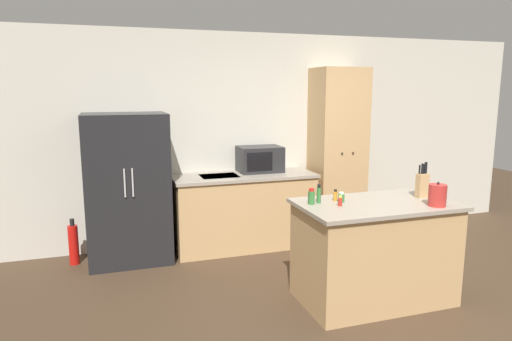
{
  "coord_description": "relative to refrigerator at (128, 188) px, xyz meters",
  "views": [
    {
      "loc": [
        -2.08,
        -3.19,
        1.91
      ],
      "look_at": [
        -0.57,
        1.4,
        1.05
      ],
      "focal_mm": 32.0,
      "sensor_mm": 36.0,
      "label": 1
    }
  ],
  "objects": [
    {
      "name": "pantry_cabinet",
      "position": [
        2.64,
        0.09,
        0.26
      ],
      "size": [
        0.63,
        0.54,
        2.18
      ],
      "color": "tan",
      "rests_on": "ground_plane"
    },
    {
      "name": "wall_back",
      "position": [
        1.89,
        0.37,
        0.47
      ],
      "size": [
        7.2,
        0.06,
        2.6
      ],
      "color": "beige",
      "rests_on": "ground_plane"
    },
    {
      "name": "spice_bottle_pale_salt",
      "position": [
        1.57,
        -1.58,
        0.17
      ],
      "size": [
        0.04,
        0.04,
        0.17
      ],
      "color": "#337033",
      "rests_on": "kitchen_island"
    },
    {
      "name": "knife_block",
      "position": [
        2.57,
        -1.69,
        0.21
      ],
      "size": [
        0.1,
        0.07,
        0.33
      ],
      "color": "tan",
      "rests_on": "kitchen_island"
    },
    {
      "name": "spice_bottle_green_herb",
      "position": [
        1.77,
        -1.62,
        0.13
      ],
      "size": [
        0.06,
        0.06,
        0.09
      ],
      "color": "#337033",
      "rests_on": "kitchen_island"
    },
    {
      "name": "back_counter",
      "position": [
        1.35,
        0.03,
        -0.37
      ],
      "size": [
        1.72,
        0.68,
        0.9
      ],
      "color": "tan",
      "rests_on": "ground_plane"
    },
    {
      "name": "kettle",
      "position": [
        2.49,
        -2.0,
        0.18
      ],
      "size": [
        0.15,
        0.15,
        0.21
      ],
      "color": "#B72D28",
      "rests_on": "kitchen_island"
    },
    {
      "name": "spice_bottle_amber_oil",
      "position": [
        1.75,
        -1.55,
        0.14
      ],
      "size": [
        0.04,
        0.04,
        0.1
      ],
      "color": "orange",
      "rests_on": "kitchen_island"
    },
    {
      "name": "spice_bottle_tall_dark",
      "position": [
        1.49,
        -1.6,
        0.15
      ],
      "size": [
        0.06,
        0.06,
        0.14
      ],
      "color": "#337033",
      "rests_on": "kitchen_island"
    },
    {
      "name": "fire_extinguisher",
      "position": [
        -0.6,
        0.05,
        -0.6
      ],
      "size": [
        0.11,
        0.11,
        0.52
      ],
      "color": "red",
      "rests_on": "ground_plane"
    },
    {
      "name": "ground_plane",
      "position": [
        1.89,
        -1.96,
        -0.83
      ],
      "size": [
        14.0,
        14.0,
        0.0
      ],
      "primitive_type": "plane",
      "color": "#423021"
    },
    {
      "name": "microwave",
      "position": [
        1.59,
        0.14,
        0.23
      ],
      "size": [
        0.53,
        0.38,
        0.31
      ],
      "color": "#232326",
      "rests_on": "back_counter"
    },
    {
      "name": "kitchen_island",
      "position": [
        2.06,
        -1.73,
        -0.37
      ],
      "size": [
        1.39,
        0.82,
        0.92
      ],
      "color": "tan",
      "rests_on": "ground_plane"
    },
    {
      "name": "spice_bottle_short_red",
      "position": [
        1.7,
        -1.74,
        0.13
      ],
      "size": [
        0.04,
        0.04,
        0.09
      ],
      "color": "#B2281E",
      "rests_on": "kitchen_island"
    },
    {
      "name": "refrigerator",
      "position": [
        0.0,
        0.0,
        0.0
      ],
      "size": [
        0.89,
        0.71,
        1.66
      ],
      "color": "black",
      "rests_on": "ground_plane"
    }
  ]
}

